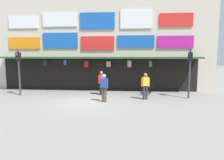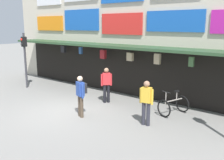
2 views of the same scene
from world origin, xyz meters
The scene contains 7 objects.
ground_plane centered at (0.00, 0.00, 0.00)m, with size 80.00×80.00×0.00m, color gray.
shopfront centered at (0.00, 4.57, 3.96)m, with size 18.00×2.60×8.00m.
traffic_light_near centered at (-5.09, 1.45, 2.14)m, with size 0.32×0.34×3.20m.
bicycle_parked centered at (3.77, 2.59, 0.39)m, with size 1.01×1.31×1.05m.
pedestrian_in_black centered at (1.00, 0.02, 0.98)m, with size 0.50×0.44×1.68m.
pedestrian_in_blue centered at (0.53, 2.14, 0.95)m, with size 0.40×0.42×1.68m.
pedestrian_in_red centered at (3.50, 0.89, 0.95)m, with size 0.52×0.28×1.68m.
Camera 2 is at (8.22, -6.87, 3.64)m, focal length 41.29 mm.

